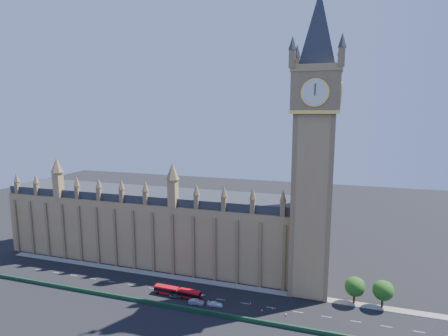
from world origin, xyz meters
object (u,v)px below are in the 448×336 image
(car_grey, at_px, (176,296))
(car_silver, at_px, (196,302))
(red_bus, at_px, (177,292))
(car_white, at_px, (215,304))

(car_grey, bearing_deg, car_silver, -110.66)
(red_bus, height_order, car_grey, red_bus)
(car_silver, distance_m, car_white, 5.95)
(car_white, bearing_deg, car_grey, 79.84)
(red_bus, distance_m, car_grey, 1.21)
(car_grey, height_order, car_silver, car_silver)
(car_grey, xyz_separation_m, car_silver, (7.58, -1.73, 0.05))
(red_bus, distance_m, car_silver, 8.09)
(car_grey, relative_size, car_silver, 0.91)
(car_silver, bearing_deg, car_white, -89.17)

